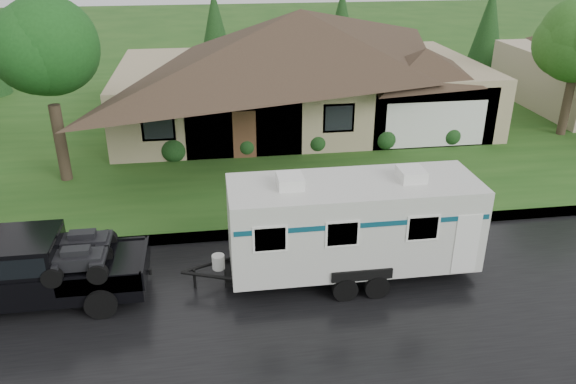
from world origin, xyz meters
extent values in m
plane|color=#204C17|center=(0.00, 0.00, 0.00)|extent=(140.00, 140.00, 0.00)
cube|color=black|center=(0.00, -2.00, 0.01)|extent=(140.00, 8.00, 0.01)
cube|color=gray|center=(0.00, 2.25, 0.07)|extent=(140.00, 0.50, 0.15)
cube|color=#204C17|center=(0.00, 15.00, 0.07)|extent=(140.00, 26.00, 0.15)
cube|color=tan|center=(2.00, 14.00, 1.65)|extent=(18.00, 10.00, 3.00)
pyramid|color=#33231C|center=(2.00, 14.00, 5.75)|extent=(19.44, 10.80, 2.60)
cube|color=tan|center=(7.40, 11.00, 1.50)|extent=(5.76, 4.00, 2.70)
cylinder|color=#382B1E|center=(-8.47, 7.66, 1.67)|extent=(0.45, 0.45, 3.05)
sphere|color=#1D5A1D|center=(-8.47, 7.66, 5.01)|extent=(4.21, 4.21, 4.21)
cylinder|color=#382B1E|center=(14.30, 9.95, 1.54)|extent=(0.43, 0.43, 2.78)
sphere|color=#143814|center=(-4.30, 9.30, 0.65)|extent=(1.00, 1.00, 1.00)
sphere|color=#143814|center=(-1.15, 9.30, 0.65)|extent=(1.00, 1.00, 1.00)
sphere|color=#143814|center=(2.00, 9.30, 0.65)|extent=(1.00, 1.00, 1.00)
sphere|color=#143814|center=(5.15, 9.30, 0.65)|extent=(1.00, 1.00, 1.00)
sphere|color=#143814|center=(8.30, 9.30, 0.65)|extent=(1.00, 1.00, 1.00)
cube|color=black|center=(-7.61, -0.53, 0.77)|extent=(5.90, 1.97, 0.85)
cube|color=black|center=(-8.00, -0.53, 1.52)|extent=(2.36, 1.85, 0.88)
cube|color=black|center=(-8.00, -0.53, 1.57)|extent=(2.16, 1.89, 0.54)
cube|color=black|center=(-5.74, -0.53, 0.96)|extent=(2.16, 1.87, 0.06)
cylinder|color=black|center=(-5.74, -1.50, 0.41)|extent=(0.83, 0.31, 0.83)
cylinder|color=black|center=(-5.74, 0.43, 0.41)|extent=(0.83, 0.31, 0.83)
cube|color=silver|center=(1.09, -0.53, 1.74)|extent=(6.88, 2.36, 2.41)
cube|color=black|center=(1.09, -0.53, 0.39)|extent=(7.27, 1.18, 0.14)
cube|color=#0C4457|center=(1.09, -0.53, 2.27)|extent=(6.74, 2.38, 0.14)
cube|color=white|center=(-0.68, -0.53, 3.11)|extent=(0.69, 0.79, 0.31)
cube|color=white|center=(2.67, -0.53, 3.11)|extent=(0.69, 0.79, 0.31)
cylinder|color=black|center=(0.65, -1.69, 0.34)|extent=(0.69, 0.24, 0.69)
cylinder|color=black|center=(0.65, 0.63, 0.34)|extent=(0.69, 0.24, 0.69)
cylinder|color=black|center=(1.54, -1.69, 0.34)|extent=(0.69, 0.24, 0.69)
cylinder|color=black|center=(1.54, 0.63, 0.34)|extent=(0.69, 0.24, 0.69)
camera|label=1|loc=(-2.70, -13.99, 9.06)|focal=35.00mm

